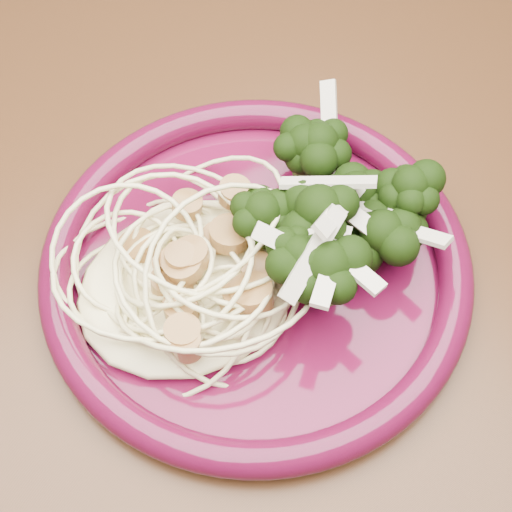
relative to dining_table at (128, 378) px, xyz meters
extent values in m
cube|color=#472814|center=(0.00, 0.00, 0.08)|extent=(1.20, 0.80, 0.04)
cylinder|color=#472814|center=(0.55, 0.35, -0.30)|extent=(0.06, 0.06, 0.71)
cylinder|color=#530A28|center=(0.10, -0.02, 0.10)|extent=(0.32, 0.32, 0.01)
torus|color=#530727|center=(0.10, -0.02, 0.11)|extent=(0.33, 0.33, 0.02)
ellipsoid|color=#FAF3B1|center=(0.06, -0.01, 0.12)|extent=(0.17, 0.15, 0.03)
ellipsoid|color=black|center=(0.16, -0.03, 0.13)|extent=(0.13, 0.18, 0.06)
camera|label=1|loc=(-0.03, -0.23, 0.52)|focal=50.00mm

